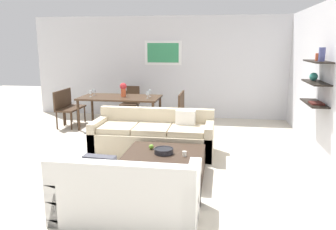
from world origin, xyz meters
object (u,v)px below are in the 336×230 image
(dining_chair_right_near, at_px, (175,110))
(wine_glass_right_far, at_px, (150,92))
(candle_jar, at_px, (184,154))
(dining_chair_left_far, at_px, (71,104))
(decorative_bowl, at_px, (164,151))
(dining_chair_right_far, at_px, (178,107))
(dining_chair_left_near, at_px, (63,107))
(dining_table, at_px, (120,99))
(wine_glass_left_near, at_px, (90,92))
(wine_glass_right_near, at_px, (148,94))
(centerpiece_vase, at_px, (123,89))
(dining_chair_head, at_px, (130,101))
(sofa_beige, at_px, (154,137))
(wine_glass_head, at_px, (125,89))
(wine_glass_left_far, at_px, (94,91))
(apple_on_coffee_table, at_px, (151,147))
(loveseat_white, at_px, (128,193))
(coffee_table, at_px, (164,164))

(dining_chair_right_near, height_order, wine_glass_right_far, wine_glass_right_far)
(candle_jar, bearing_deg, wine_glass_right_far, 110.95)
(dining_chair_right_near, height_order, dining_chair_left_far, same)
(decorative_bowl, distance_m, dining_chair_right_far, 3.10)
(decorative_bowl, distance_m, dining_chair_left_near, 3.93)
(dining_table, bearing_deg, wine_glass_left_near, -170.15)
(decorative_bowl, height_order, wine_glass_right_near, wine_glass_right_near)
(centerpiece_vase, bearing_deg, candle_jar, -58.99)
(dining_table, height_order, wine_glass_left_near, wine_glass_left_near)
(dining_chair_left_near, relative_size, dining_chair_head, 1.00)
(dining_chair_left_near, height_order, centerpiece_vase, centerpiece_vase)
(dining_chair_left_near, distance_m, wine_glass_right_near, 2.07)
(wine_glass_right_far, relative_size, centerpiece_vase, 0.52)
(dining_chair_head, relative_size, wine_glass_left_near, 6.08)
(dining_chair_right_near, bearing_deg, sofa_beige, -97.13)
(wine_glass_head, relative_size, centerpiece_vase, 0.53)
(decorative_bowl, height_order, dining_chair_right_near, dining_chair_right_near)
(candle_jar, distance_m, dining_chair_left_far, 4.52)
(dining_chair_right_far, relative_size, wine_glass_left_far, 5.79)
(wine_glass_right_far, bearing_deg, wine_glass_head, 156.19)
(apple_on_coffee_table, relative_size, wine_glass_left_near, 0.53)
(wine_glass_head, bearing_deg, dining_chair_left_far, -171.25)
(apple_on_coffee_table, relative_size, dining_chair_left_near, 0.09)
(wine_glass_head, bearing_deg, dining_table, -90.00)
(wine_glass_left_near, relative_size, centerpiece_vase, 0.45)
(decorative_bowl, xyz_separation_m, dining_chair_right_far, (-0.20, 3.10, 0.08))
(dining_chair_head, bearing_deg, wine_glass_right_near, -55.64)
(loveseat_white, relative_size, wine_glass_right_far, 9.80)
(wine_glass_left_near, bearing_deg, decorative_bowl, -50.89)
(dining_chair_right_far, height_order, wine_glass_head, wine_glass_head)
(dining_table, xyz_separation_m, centerpiece_vase, (0.07, 0.04, 0.25))
(wine_glass_left_near, height_order, centerpiece_vase, centerpiece_vase)
(wine_glass_right_near, bearing_deg, candle_jar, -67.44)
(decorative_bowl, relative_size, centerpiece_vase, 0.90)
(dining_chair_left_far, relative_size, wine_glass_right_near, 5.79)
(wine_glass_head, bearing_deg, wine_glass_right_near, -38.26)
(apple_on_coffee_table, distance_m, dining_chair_head, 3.83)
(loveseat_white, relative_size, dining_chair_right_near, 1.87)
(dining_chair_right_near, bearing_deg, coffee_table, -85.53)
(dining_chair_left_near, relative_size, centerpiece_vase, 2.71)
(candle_jar, xyz_separation_m, dining_chair_head, (-1.87, 3.84, 0.09))
(dining_chair_head, height_order, wine_glass_left_near, wine_glass_left_near)
(wine_glass_left_far, height_order, centerpiece_vase, centerpiece_vase)
(candle_jar, xyz_separation_m, wine_glass_left_far, (-2.56, 3.07, 0.44))
(sofa_beige, distance_m, loveseat_white, 2.38)
(wine_glass_left_near, bearing_deg, loveseat_white, -62.98)
(wine_glass_right_far, bearing_deg, wine_glass_right_near, -90.00)
(wine_glass_left_far, bearing_deg, coffee_table, -52.78)
(dining_chair_left_far, distance_m, wine_glass_left_far, 0.75)
(sofa_beige, height_order, dining_chair_head, dining_chair_head)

